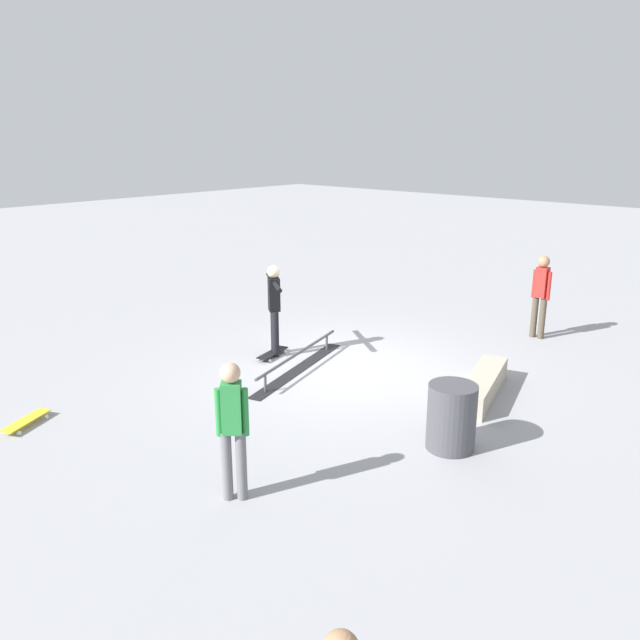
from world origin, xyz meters
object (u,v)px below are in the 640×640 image
object	(u,v)px
skateboard_main	(273,353)
trash_bin	(452,417)
skate_ledge	(483,385)
bystander_red_shirt	(541,292)
grind_rail	(299,362)
skater_main	(274,304)
loose_skateboard_yellow	(26,421)
bystander_green_shirt	(232,424)

from	to	relation	value
skateboard_main	trash_bin	bearing A→B (deg)	-115.64
skate_ledge	bystander_red_shirt	bearing A→B (deg)	-169.55
bystander_red_shirt	trash_bin	world-z (taller)	bystander_red_shirt
grind_rail	skater_main	world-z (taller)	skater_main
skateboard_main	loose_skateboard_yellow	xyz separation A→B (m)	(4.32, -0.50, 0.00)
skate_ledge	loose_skateboard_yellow	bearing A→B (deg)	-39.05
loose_skateboard_yellow	trash_bin	world-z (taller)	trash_bin
bystander_green_shirt	loose_skateboard_yellow	distance (m)	3.79
trash_bin	skateboard_main	bearing A→B (deg)	-101.75
skater_main	trash_bin	size ratio (longest dim) A/B	1.93
skateboard_main	grind_rail	bearing A→B (deg)	-114.13
skate_ledge	bystander_green_shirt	world-z (taller)	bystander_green_shirt
skater_main	bystander_red_shirt	distance (m)	5.32
skateboard_main	loose_skateboard_yellow	distance (m)	4.35
grind_rail	bystander_green_shirt	distance (m)	4.19
skateboard_main	bystander_green_shirt	size ratio (longest dim) A/B	0.51
grind_rail	skate_ledge	xyz separation A→B (m)	(-1.08, 2.95, 0.04)
bystander_red_shirt	trash_bin	size ratio (longest dim) A/B	1.90
skate_ledge	bystander_green_shirt	size ratio (longest dim) A/B	1.19
skate_ledge	bystander_green_shirt	xyz separation A→B (m)	(4.50, -0.65, 0.74)
bystander_green_shirt	trash_bin	xyz separation A→B (m)	(-2.67, 1.17, -0.48)
bystander_green_shirt	bystander_red_shirt	bearing A→B (deg)	46.73
loose_skateboard_yellow	trash_bin	bearing A→B (deg)	-79.64
skate_ledge	loose_skateboard_yellow	distance (m)	6.78
bystander_green_shirt	loose_skateboard_yellow	size ratio (longest dim) A/B	2.01
grind_rail	skateboard_main	distance (m)	0.83
skater_main	skateboard_main	bearing A→B (deg)	-36.68
grind_rail	bystander_red_shirt	world-z (taller)	bystander_red_shirt
skateboard_main	bystander_red_shirt	bearing A→B (deg)	-49.45
skate_ledge	skater_main	xyz separation A→B (m)	(0.84, -3.80, 0.81)
skate_ledge	skater_main	distance (m)	3.97
grind_rail	skater_main	xyz separation A→B (m)	(-0.25, -0.85, 0.85)
skateboard_main	trash_bin	distance (m)	4.39
bystander_red_shirt	bystander_green_shirt	bearing A→B (deg)	90.22
skateboard_main	bystander_red_shirt	xyz separation A→B (m)	(-4.38, 3.13, 0.87)
grind_rail	loose_skateboard_yellow	xyz separation A→B (m)	(4.18, -1.32, -0.07)
grind_rail	bystander_red_shirt	bearing A→B (deg)	137.12
bystander_green_shirt	loose_skateboard_yellow	bearing A→B (deg)	148.72
skater_main	bystander_green_shirt	world-z (taller)	skater_main
loose_skateboard_yellow	grind_rail	bearing A→B (deg)	-42.82
skater_main	loose_skateboard_yellow	size ratio (longest dim) A/B	2.10
skate_ledge	loose_skateboard_yellow	size ratio (longest dim) A/B	2.40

